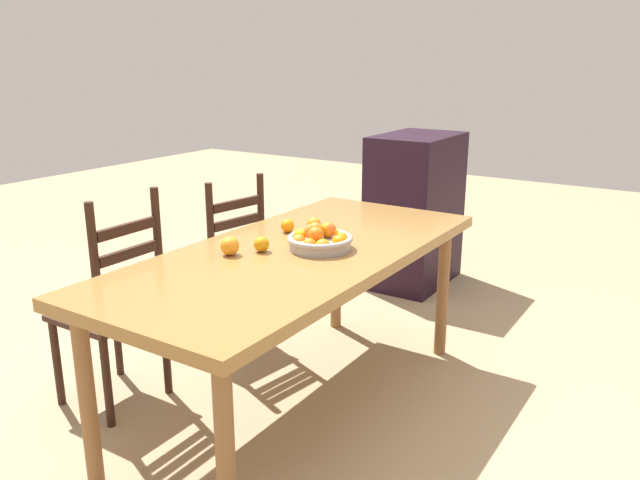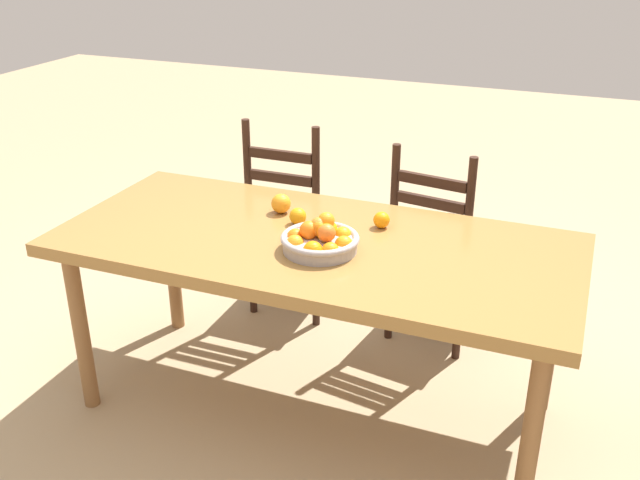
% 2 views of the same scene
% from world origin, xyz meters
% --- Properties ---
extents(ground_plane, '(12.00, 12.00, 0.00)m').
position_xyz_m(ground_plane, '(0.00, 0.00, 0.00)').
color(ground_plane, tan).
extents(dining_table, '(1.89, 0.85, 0.74)m').
position_xyz_m(dining_table, '(0.00, 0.00, 0.68)').
color(dining_table, olive).
rests_on(dining_table, ground).
extents(chair_near_window, '(0.45, 0.45, 0.94)m').
position_xyz_m(chair_near_window, '(0.31, 0.70, 0.45)').
color(chair_near_window, black).
rests_on(chair_near_window, ground).
extents(chair_by_cabinet, '(0.39, 0.39, 0.98)m').
position_xyz_m(chair_by_cabinet, '(-0.40, 0.70, 0.45)').
color(chair_by_cabinet, black).
rests_on(chair_by_cabinet, ground).
extents(cabinet, '(0.69, 0.46, 1.03)m').
position_xyz_m(cabinet, '(1.80, 0.28, 0.51)').
color(cabinet, black).
rests_on(cabinet, ground).
extents(fruit_bowl, '(0.28, 0.28, 0.13)m').
position_xyz_m(fruit_bowl, '(0.05, -0.08, 0.79)').
color(fruit_bowl, '#A59C9B').
rests_on(fruit_bowl, dining_table).
extents(orange_loose_0, '(0.06, 0.06, 0.06)m').
position_xyz_m(orange_loose_0, '(0.19, 0.19, 0.77)').
color(orange_loose_0, orange).
rests_on(orange_loose_0, dining_table).
extents(orange_loose_1, '(0.08, 0.08, 0.08)m').
position_xyz_m(orange_loose_1, '(-0.22, 0.18, 0.78)').
color(orange_loose_1, orange).
rests_on(orange_loose_1, dining_table).
extents(orange_loose_2, '(0.06, 0.06, 0.06)m').
position_xyz_m(orange_loose_2, '(-0.11, 0.10, 0.78)').
color(orange_loose_2, orange).
rests_on(orange_loose_2, dining_table).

